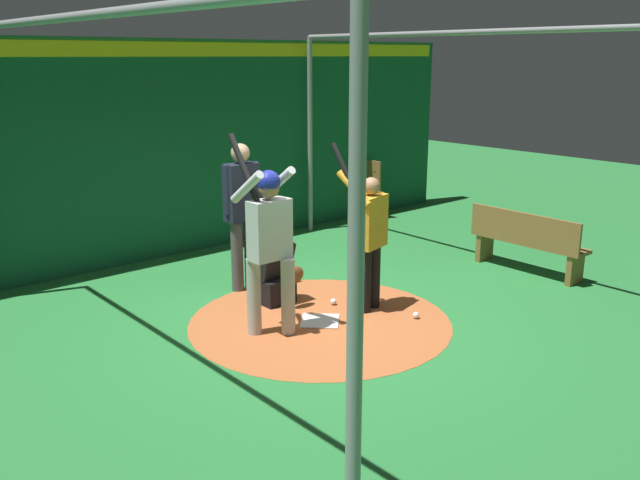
# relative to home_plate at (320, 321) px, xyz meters

# --- Properties ---
(ground_plane) EXTENTS (27.61, 27.61, 0.00)m
(ground_plane) POSITION_rel_home_plate_xyz_m (0.00, 0.00, -0.01)
(ground_plane) COLOR #287A38
(dirt_circle) EXTENTS (2.93, 2.93, 0.01)m
(dirt_circle) POSITION_rel_home_plate_xyz_m (0.00, 0.00, -0.01)
(dirt_circle) COLOR #B76033
(dirt_circle) RESTS_ON ground
(home_plate) EXTENTS (0.59, 0.59, 0.01)m
(home_plate) POSITION_rel_home_plate_xyz_m (0.00, 0.00, 0.00)
(home_plate) COLOR white
(home_plate) RESTS_ON dirt_circle
(batter) EXTENTS (0.68, 0.49, 2.11)m
(batter) POSITION_rel_home_plate_xyz_m (-0.11, -0.61, 1.06)
(batter) COLOR #B3B3B7
(batter) RESTS_ON ground
(catcher) EXTENTS (0.58, 0.40, 0.99)m
(catcher) POSITION_rel_home_plate_xyz_m (-0.81, -0.00, 0.38)
(catcher) COLOR black
(catcher) RESTS_ON ground
(umpire) EXTENTS (0.23, 0.49, 1.85)m
(umpire) POSITION_rel_home_plate_xyz_m (-1.48, 0.00, 1.04)
(umpire) COLOR #4C4C51
(umpire) RESTS_ON ground
(visitor) EXTENTS (0.54, 0.56, 1.95)m
(visitor) POSITION_rel_home_plate_xyz_m (0.07, 0.68, 0.89)
(visitor) COLOR black
(visitor) RESTS_ON ground
(back_wall) EXTENTS (0.23, 11.61, 3.11)m
(back_wall) POSITION_rel_home_plate_xyz_m (-3.51, 0.00, 1.56)
(back_wall) COLOR #145133
(back_wall) RESTS_ON ground
(cage_frame) EXTENTS (6.47, 5.18, 3.19)m
(cage_frame) POSITION_rel_home_plate_xyz_m (0.00, 0.00, 2.25)
(cage_frame) COLOR gray
(cage_frame) RESTS_ON ground
(bat_rack) EXTENTS (0.58, 0.20, 1.05)m
(bat_rack) POSITION_rel_home_plate_xyz_m (-3.27, 4.02, 0.48)
(bat_rack) COLOR olive
(bat_rack) RESTS_ON ground
(bench) EXTENTS (1.65, 0.36, 0.85)m
(bench) POSITION_rel_home_plate_xyz_m (0.48, 3.29, 0.43)
(bench) COLOR olive
(bench) RESTS_ON ground
(baseball_0) EXTENTS (0.07, 0.07, 0.07)m
(baseball_0) POSITION_rel_home_plate_xyz_m (-0.29, 0.46, 0.03)
(baseball_0) COLOR white
(baseball_0) RESTS_ON dirt_circle
(baseball_1) EXTENTS (0.07, 0.07, 0.07)m
(baseball_1) POSITION_rel_home_plate_xyz_m (0.64, 0.88, 0.03)
(baseball_1) COLOR white
(baseball_1) RESTS_ON dirt_circle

